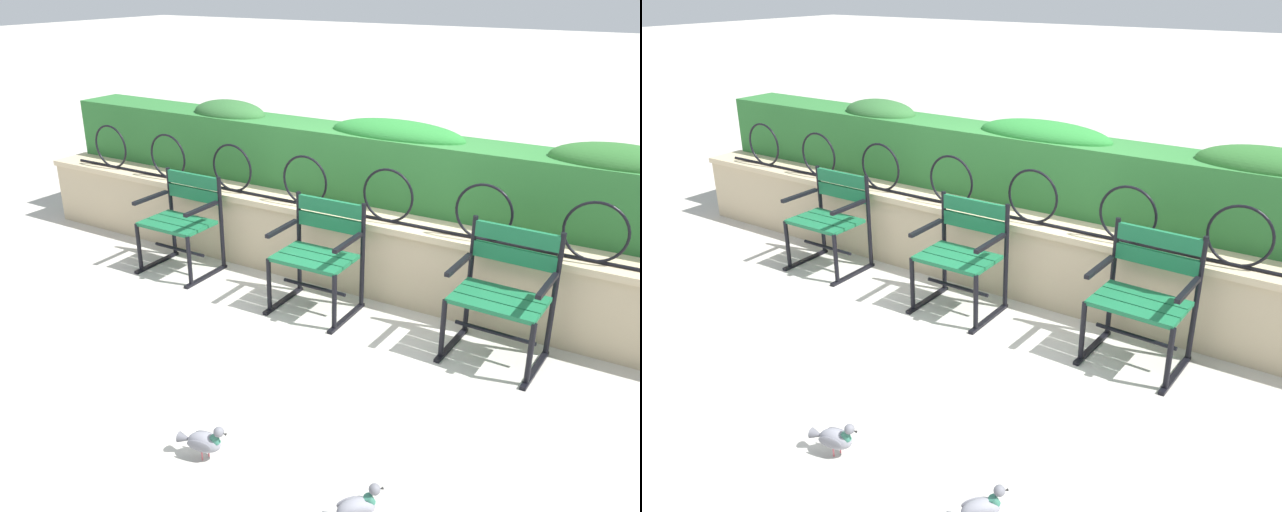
{
  "view_description": "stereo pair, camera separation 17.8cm",
  "coord_description": "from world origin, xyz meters",
  "views": [
    {
      "loc": [
        2.22,
        -3.53,
        2.38
      ],
      "look_at": [
        0.0,
        0.13,
        0.55
      ],
      "focal_mm": 36.97,
      "sensor_mm": 36.0,
      "label": 1
    },
    {
      "loc": [
        2.37,
        -3.43,
        2.38
      ],
      "look_at": [
        0.0,
        0.13,
        0.55
      ],
      "focal_mm": 36.97,
      "sensor_mm": 36.0,
      "label": 2
    }
  ],
  "objects": [
    {
      "name": "iron_arch_fence",
      "position": [
        -0.15,
        0.78,
        0.83
      ],
      "size": [
        6.46,
        0.02,
        0.42
      ],
      "color": "black",
      "rests_on": "stone_wall"
    },
    {
      "name": "stone_wall",
      "position": [
        0.0,
        0.86,
        0.32
      ],
      "size": [
        7.0,
        0.41,
        0.64
      ],
      "color": "tan",
      "rests_on": "ground"
    },
    {
      "name": "pigeon_far_side",
      "position": [
        0.23,
        -1.44,
        0.11
      ],
      "size": [
        0.29,
        0.14,
        0.22
      ],
      "color": "gray",
      "rests_on": "ground"
    },
    {
      "name": "park_chair_centre",
      "position": [
        -0.15,
        0.37,
        0.46
      ],
      "size": [
        0.61,
        0.53,
        0.84
      ],
      "color": "#19663D",
      "rests_on": "ground"
    },
    {
      "name": "park_chair_left",
      "position": [
        -1.54,
        0.4,
        0.46
      ],
      "size": [
        0.61,
        0.52,
        0.83
      ],
      "color": "#19663D",
      "rests_on": "ground"
    },
    {
      "name": "ground_plane",
      "position": [
        0.0,
        0.0,
        0.0
      ],
      "size": [
        60.0,
        60.0,
        0.0
      ],
      "primitive_type": "plane",
      "color": "#BCB7AD"
    },
    {
      "name": "hedge_row",
      "position": [
        0.02,
        1.27,
        0.96
      ],
      "size": [
        6.86,
        0.48,
        0.69
      ],
      "color": "#2D7033",
      "rests_on": "stone_wall"
    },
    {
      "name": "park_chair_right",
      "position": [
        1.24,
        0.4,
        0.47
      ],
      "size": [
        0.64,
        0.54,
        0.89
      ],
      "color": "#19663D",
      "rests_on": "ground"
    },
    {
      "name": "pigeon_near_chairs",
      "position": [
        1.14,
        -1.45,
        0.11
      ],
      "size": [
        0.22,
        0.24,
        0.22
      ],
      "color": "gray",
      "rests_on": "ground"
    }
  ]
}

